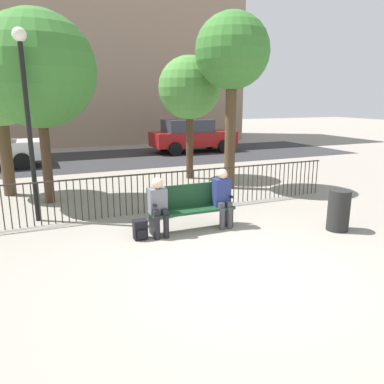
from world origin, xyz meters
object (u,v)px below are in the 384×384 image
seated_person_0 (158,203)px  tree_1 (190,89)px  backpack (140,230)px  seated_person_1 (223,195)px  trash_bin (339,210)px  tree_2 (232,54)px  tree_0 (38,70)px  parked_car_0 (192,135)px  lamp_post (26,99)px  park_bench (190,206)px

seated_person_0 → tree_1: tree_1 is taller
seated_person_0 → backpack: size_ratio=3.07×
seated_person_1 → seated_person_0: bearing=-179.8°
seated_person_0 → seated_person_1: (1.38, 0.00, 0.03)m
trash_bin → tree_2: bearing=93.3°
tree_2 → tree_0: bearing=175.6°
seated_person_1 → parked_car_0: size_ratio=0.29×
tree_2 → seated_person_1: bearing=-120.9°
backpack → tree_2: 5.98m
seated_person_0 → lamp_post: bearing=137.9°
seated_person_1 → backpack: size_ratio=3.25×
lamp_post → trash_bin: size_ratio=4.76×
parked_car_0 → trash_bin: (-1.82, -11.89, -0.43)m
tree_1 → lamp_post: lamp_post is taller
seated_person_1 → tree_1: tree_1 is taller
seated_person_1 → backpack: bearing=-178.8°
tree_2 → parked_car_0: (2.06, 7.72, -2.98)m
tree_1 → parked_car_0: 6.79m
park_bench → tree_0: 5.02m
lamp_post → tree_1: bearing=31.1°
trash_bin → park_bench: bearing=155.6°
lamp_post → seated_person_1: bearing=-28.8°
tree_1 → trash_bin: 6.52m
seated_person_0 → trash_bin: size_ratio=1.39×
tree_0 → tree_1: 4.74m
lamp_post → parked_car_0: bearing=50.0°
seated_person_0 → lamp_post: size_ratio=0.29×
seated_person_1 → tree_2: tree_2 is taller
seated_person_1 → lamp_post: size_ratio=0.31×
backpack → tree_2: (3.59, 3.09, 3.64)m
lamp_post → trash_bin: 6.74m
tree_2 → parked_car_0: size_ratio=1.18×
park_bench → seated_person_0: 0.75m
tree_0 → park_bench: bearing=-52.4°
trash_bin → parked_car_0: bearing=81.3°
park_bench → seated_person_0: size_ratio=1.52×
seated_person_0 → tree_1: 6.00m
tree_0 → tree_1: size_ratio=1.18×
backpack → trash_bin: trash_bin is taller
parked_car_0 → tree_2: bearing=-104.9°
tree_1 → tree_2: bearing=-73.6°
seated_person_0 → lamp_post: (-2.15, 1.95, 1.94)m
seated_person_1 → tree_0: bearing=133.0°
seated_person_1 → parked_car_0: 11.46m
seated_person_1 → tree_1: 5.51m
backpack → lamp_post: bearing=131.8°
seated_person_1 → trash_bin: bearing=-28.2°
seated_person_0 → park_bench: bearing=10.3°
park_bench → parked_car_0: size_ratio=0.42×
lamp_post → park_bench: bearing=-32.3°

